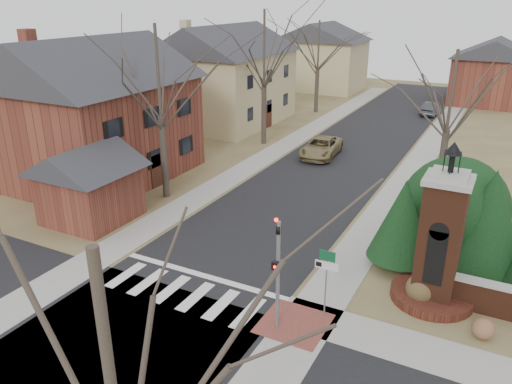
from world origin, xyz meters
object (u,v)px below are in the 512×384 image
Objects in this scene: brick_gate_monument at (438,251)px; distant_car at (432,109)px; traffic_signal_pole at (278,264)px; pickup_truck at (321,147)px; sign_post at (326,270)px.

brick_gate_monument reaches higher than distant_car.
brick_gate_monument reaches higher than traffic_signal_pole.
brick_gate_monument is 19.11m from pickup_truck.
distant_car is at bearing 70.14° from pickup_truck.
pickup_truck is at bearing 83.55° from distant_car.
brick_gate_monument is 1.29× the size of pickup_truck.
traffic_signal_pole is 1.14× the size of distant_car.
sign_post is at bearing -73.63° from pickup_truck.
brick_gate_monument is at bearing 41.42° from sign_post.
brick_gate_monument reaches higher than pickup_truck.
traffic_signal_pole is at bearing -132.43° from sign_post.
distant_car is (-2.19, 37.08, -1.30)m from sign_post.
sign_post reaches higher than distant_car.
pickup_truck is at bearing 106.24° from traffic_signal_pole.
brick_gate_monument is at bearing -60.73° from pickup_truck.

